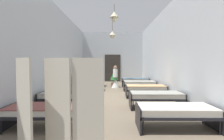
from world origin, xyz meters
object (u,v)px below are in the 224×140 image
bed_right_row_0 (176,111)px  potted_plant (114,77)px  bed_right_row_4 (135,80)px  nurse_near_aisle (115,80)px  bed_right_row_1 (156,96)px  bed_left_row_0 (45,111)px  privacy_screen (57,122)px  bed_right_row_2 (146,88)px  patient_seated_primary (76,84)px  bed_left_row_3 (85,83)px  bed_right_row_3 (139,83)px  bed_left_row_1 (67,96)px  bed_left_row_2 (78,88)px  bed_left_row_4 (90,80)px

bed_right_row_0 → potted_plant: (-1.50, 7.01, 0.24)m
bed_right_row_4 → nurse_near_aisle: size_ratio=1.28×
bed_right_row_1 → nurse_near_aisle: nurse_near_aisle is taller
bed_left_row_0 → bed_right_row_0: same height
privacy_screen → bed_right_row_2: bearing=90.5°
bed_right_row_0 → patient_seated_primary: 3.44m
bed_left_row_3 → bed_right_row_2: bearing=-30.3°
bed_right_row_3 → bed_right_row_4: 1.90m
patient_seated_primary → potted_plant: bearing=75.0°
bed_left_row_0 → bed_right_row_1: (3.25, 1.90, 0.00)m
bed_left_row_1 → bed_right_row_2: bearing=30.3°
bed_left_row_0 → potted_plant: size_ratio=1.68×
bed_right_row_3 → patient_seated_primary: (-2.90, -3.89, 0.43)m
bed_left_row_1 → potted_plant: bearing=71.2°
bed_right_row_0 → nurse_near_aisle: bearing=101.7°
patient_seated_primary → potted_plant: 5.39m
bed_left_row_3 → potted_plant: 2.19m
bed_left_row_0 → bed_left_row_2: 3.80m
bed_right_row_4 → privacy_screen: size_ratio=1.12×
bed_left_row_3 → bed_right_row_4: bearing=30.3°
bed_right_row_1 → privacy_screen: size_ratio=1.12×
bed_left_row_1 → privacy_screen: 3.94m
bed_left_row_3 → patient_seated_primary: bearing=-84.9°
patient_seated_primary → nurse_near_aisle: bearing=73.9°
bed_left_row_3 → bed_right_row_4: (3.25, 1.90, 0.00)m
potted_plant → bed_right_row_2: bearing=-64.9°
bed_right_row_0 → nurse_near_aisle: nurse_near_aisle is taller
nurse_near_aisle → bed_left_row_1: bearing=-53.6°
potted_plant → nurse_near_aisle: bearing=-54.8°
bed_right_row_0 → bed_left_row_2: same height
bed_right_row_3 → patient_seated_primary: size_ratio=2.37×
bed_right_row_2 → potted_plant: bearing=115.1°
bed_right_row_4 → bed_left_row_1: bearing=-119.7°
bed_right_row_0 → potted_plant: potted_plant is taller
bed_right_row_1 → potted_plant: bearing=106.4°
bed_right_row_1 → bed_left_row_3: 5.00m
bed_right_row_2 → potted_plant: 3.55m
bed_left_row_2 → bed_right_row_2: bearing=0.0°
potted_plant → bed_right_row_4: bearing=21.4°
bed_right_row_1 → bed_right_row_3: same height
bed_left_row_2 → bed_left_row_4: 3.80m
bed_left_row_0 → bed_right_row_2: bearing=49.5°
bed_left_row_4 → bed_right_row_4: same height
bed_left_row_3 → privacy_screen: privacy_screen is taller
bed_right_row_4 → potted_plant: size_ratio=1.68×
bed_right_row_0 → bed_left_row_3: bearing=119.7°
nurse_near_aisle → potted_plant: 0.20m
bed_right_row_0 → potted_plant: size_ratio=1.68×
bed_left_row_2 → nurse_near_aisle: size_ratio=1.28×
bed_left_row_0 → bed_left_row_2: bearing=90.0°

